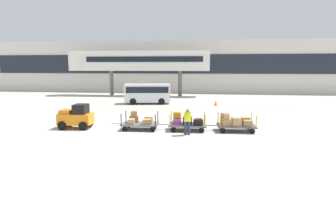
{
  "coord_description": "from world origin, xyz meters",
  "views": [
    {
      "loc": [
        4.56,
        -17.74,
        3.99
      ],
      "look_at": [
        2.01,
        1.94,
        0.88
      ],
      "focal_mm": 30.35,
      "sensor_mm": 36.0,
      "label": 1
    }
  ],
  "objects_px": {
    "baggage_cart_middle": "(187,122)",
    "baggage_tug": "(76,117)",
    "shuttle_van": "(148,92)",
    "safety_cone_near": "(216,103)",
    "baggage_cart_lead": "(140,122)",
    "baggage_handler": "(187,120)",
    "baggage_cart_tail": "(235,122)"
  },
  "relations": [
    {
      "from": "baggage_cart_middle",
      "to": "baggage_tug",
      "type": "bearing_deg",
      "value": -177.17
    },
    {
      "from": "shuttle_van",
      "to": "safety_cone_near",
      "type": "xyz_separation_m",
      "value": [
        7.21,
        -0.65,
        -0.96
      ]
    },
    {
      "from": "baggage_cart_lead",
      "to": "baggage_cart_middle",
      "type": "xyz_separation_m",
      "value": [
        2.99,
        0.12,
        0.01
      ]
    },
    {
      "from": "baggage_cart_middle",
      "to": "baggage_handler",
      "type": "xyz_separation_m",
      "value": [
        0.1,
        -1.24,
        0.36
      ]
    },
    {
      "from": "baggage_cart_middle",
      "to": "shuttle_van",
      "type": "bearing_deg",
      "value": 112.12
    },
    {
      "from": "baggage_tug",
      "to": "baggage_handler",
      "type": "distance_m",
      "value": 7.28
    },
    {
      "from": "baggage_handler",
      "to": "shuttle_van",
      "type": "relative_size",
      "value": 0.31
    },
    {
      "from": "baggage_tug",
      "to": "safety_cone_near",
      "type": "relative_size",
      "value": 3.91
    },
    {
      "from": "baggage_handler",
      "to": "baggage_cart_middle",
      "type": "bearing_deg",
      "value": 94.52
    },
    {
      "from": "baggage_cart_middle",
      "to": "baggage_cart_tail",
      "type": "xyz_separation_m",
      "value": [
        2.97,
        0.12,
        0.05
      ]
    },
    {
      "from": "baggage_cart_middle",
      "to": "baggage_handler",
      "type": "distance_m",
      "value": 1.3
    },
    {
      "from": "baggage_cart_lead",
      "to": "baggage_cart_tail",
      "type": "xyz_separation_m",
      "value": [
        5.95,
        0.24,
        0.05
      ]
    },
    {
      "from": "baggage_cart_middle",
      "to": "safety_cone_near",
      "type": "height_order",
      "value": "baggage_cart_middle"
    },
    {
      "from": "baggage_cart_middle",
      "to": "baggage_handler",
      "type": "height_order",
      "value": "baggage_handler"
    },
    {
      "from": "baggage_cart_middle",
      "to": "shuttle_van",
      "type": "relative_size",
      "value": 0.6
    },
    {
      "from": "shuttle_van",
      "to": "safety_cone_near",
      "type": "relative_size",
      "value": 9.16
    },
    {
      "from": "baggage_cart_lead",
      "to": "safety_cone_near",
      "type": "bearing_deg",
      "value": 66.14
    },
    {
      "from": "baggage_tug",
      "to": "baggage_cart_tail",
      "type": "height_order",
      "value": "baggage_tug"
    },
    {
      "from": "baggage_cart_lead",
      "to": "shuttle_van",
      "type": "bearing_deg",
      "value": 99.2
    },
    {
      "from": "baggage_cart_middle",
      "to": "safety_cone_near",
      "type": "relative_size",
      "value": 5.51
    },
    {
      "from": "baggage_cart_middle",
      "to": "baggage_cart_tail",
      "type": "height_order",
      "value": "baggage_cart_tail"
    },
    {
      "from": "baggage_cart_middle",
      "to": "safety_cone_near",
      "type": "bearing_deg",
      "value": 79.24
    },
    {
      "from": "baggage_cart_middle",
      "to": "baggage_cart_tail",
      "type": "distance_m",
      "value": 2.97
    },
    {
      "from": "baggage_cart_lead",
      "to": "baggage_cart_middle",
      "type": "distance_m",
      "value": 2.99
    },
    {
      "from": "baggage_tug",
      "to": "baggage_cart_middle",
      "type": "bearing_deg",
      "value": 2.83
    },
    {
      "from": "baggage_cart_middle",
      "to": "safety_cone_near",
      "type": "xyz_separation_m",
      "value": [
        2.21,
        11.65,
        -0.23
      ]
    },
    {
      "from": "baggage_cart_middle",
      "to": "shuttle_van",
      "type": "distance_m",
      "value": 13.29
    },
    {
      "from": "baggage_cart_lead",
      "to": "safety_cone_near",
      "type": "height_order",
      "value": "baggage_cart_lead"
    },
    {
      "from": "baggage_cart_tail",
      "to": "safety_cone_near",
      "type": "height_order",
      "value": "baggage_cart_tail"
    },
    {
      "from": "baggage_cart_lead",
      "to": "shuttle_van",
      "type": "distance_m",
      "value": 12.6
    },
    {
      "from": "safety_cone_near",
      "to": "shuttle_van",
      "type": "bearing_deg",
      "value": 174.84
    },
    {
      "from": "baggage_cart_tail",
      "to": "baggage_cart_middle",
      "type": "bearing_deg",
      "value": -177.66
    }
  ]
}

